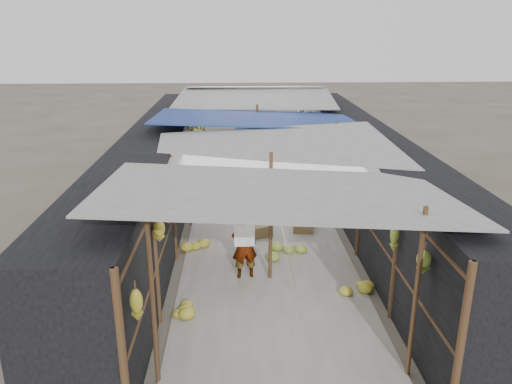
{
  "coord_description": "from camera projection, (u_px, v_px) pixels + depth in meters",
  "views": [
    {
      "loc": [
        -0.65,
        -5.96,
        4.81
      ],
      "look_at": [
        -0.21,
        4.75,
        1.25
      ],
      "focal_mm": 35.0,
      "sensor_mm": 36.0,
      "label": 1
    }
  ],
  "objects": [
    {
      "name": "shopper_blue",
      "position": [
        220.0,
        168.0,
        14.47
      ],
      "size": [
        1.03,
        0.89,
        1.83
      ],
      "primitive_type": "imported",
      "rotation": [
        0.0,
        0.0,
        0.26
      ],
      "color": "navy",
      "rests_on": "ground"
    },
    {
      "name": "market_canopy",
      "position": [
        262.0,
        124.0,
        12.94
      ],
      "size": [
        5.62,
        15.2,
        2.77
      ],
      "color": "brown",
      "rests_on": "ground"
    },
    {
      "name": "vendor_elderly",
      "position": [
        244.0,
        245.0,
        9.84
      ],
      "size": [
        0.58,
        0.44,
        1.41
      ],
      "primitive_type": "imported",
      "rotation": [
        0.0,
        0.0,
        3.36
      ],
      "color": "silver",
      "rests_on": "ground"
    },
    {
      "name": "ground",
      "position": [
        284.0,
        377.0,
        7.19
      ],
      "size": [
        80.0,
        80.0,
        0.0
      ],
      "primitive_type": "plane",
      "color": "#6B6356",
      "rests_on": "ground"
    },
    {
      "name": "aisle_slab",
      "position": [
        261.0,
        215.0,
        13.35
      ],
      "size": [
        3.6,
        16.0,
        0.02
      ],
      "primitive_type": "cube",
      "color": "#9E998E",
      "rests_on": "ground"
    },
    {
      "name": "stall_right",
      "position": [
        364.0,
        173.0,
        13.1
      ],
      "size": [
        1.4,
        15.0,
        2.3
      ],
      "primitive_type": "cube",
      "color": "black",
      "rests_on": "ground"
    },
    {
      "name": "hanging_bananas",
      "position": [
        260.0,
        154.0,
        13.01
      ],
      "size": [
        3.96,
        14.18,
        0.78
      ],
      "color": "#A4992A",
      "rests_on": "ground"
    },
    {
      "name": "vendor_seated",
      "position": [
        314.0,
        191.0,
        13.77
      ],
      "size": [
        0.51,
        0.72,
        1.01
      ],
      "primitive_type": "imported",
      "rotation": [
        0.0,
        0.0,
        -1.79
      ],
      "color": "#45413C",
      "rests_on": "ground"
    },
    {
      "name": "crate_near",
      "position": [
        260.0,
        230.0,
        11.99
      ],
      "size": [
        0.61,
        0.55,
        0.3
      ],
      "primitive_type": "cube",
      "rotation": [
        0.0,
        0.0,
        0.37
      ],
      "color": "olive",
      "rests_on": "ground"
    },
    {
      "name": "crate_back",
      "position": [
        224.0,
        157.0,
        18.82
      ],
      "size": [
        0.47,
        0.42,
        0.25
      ],
      "primitive_type": "cube",
      "rotation": [
        0.0,
        0.0,
        -0.27
      ],
      "color": "olive",
      "rests_on": "ground"
    },
    {
      "name": "crate_mid",
      "position": [
        303.0,
        227.0,
        12.24
      ],
      "size": [
        0.51,
        0.43,
        0.28
      ],
      "primitive_type": "cube",
      "rotation": [
        0.0,
        0.0,
        -0.12
      ],
      "color": "olive",
      "rests_on": "ground"
    },
    {
      "name": "black_basin",
      "position": [
        307.0,
        175.0,
        16.63
      ],
      "size": [
        0.65,
        0.65,
        0.19
      ],
      "primitive_type": "cylinder",
      "color": "black",
      "rests_on": "ground"
    },
    {
      "name": "floor_bananas",
      "position": [
        246.0,
        213.0,
        13.09
      ],
      "size": [
        3.89,
        10.24,
        0.35
      ],
      "color": "olive",
      "rests_on": "ground"
    },
    {
      "name": "stall_left",
      "position": [
        157.0,
        176.0,
        12.89
      ],
      "size": [
        1.4,
        15.0,
        2.3
      ],
      "primitive_type": "cube",
      "color": "black",
      "rests_on": "ground"
    }
  ]
}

